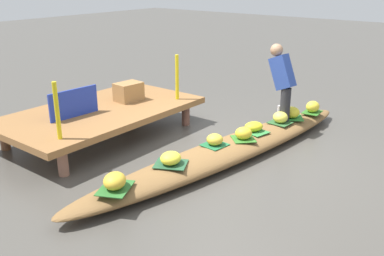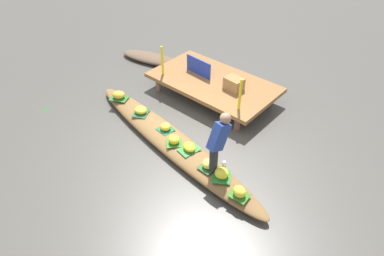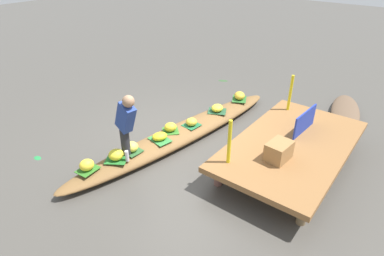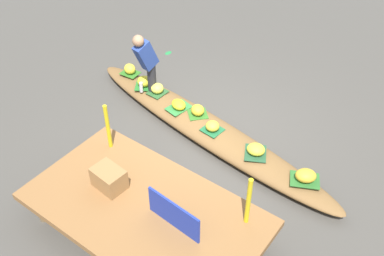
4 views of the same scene
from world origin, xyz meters
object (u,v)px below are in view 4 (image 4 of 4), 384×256
at_px(water_bottle, 141,87).
at_px(produce_crate, 109,178).
at_px(vendor_person, 146,60).
at_px(banana_bunch_7, 144,81).
at_px(banana_bunch_0, 212,126).
at_px(banana_bunch_4, 130,69).
at_px(market_banner, 174,215).
at_px(vendor_boat, 204,128).
at_px(banana_bunch_2, 256,149).
at_px(banana_bunch_5, 306,176).
at_px(banana_bunch_6, 198,110).
at_px(banana_bunch_1, 179,104).
at_px(banana_bunch_3, 157,88).

xyz_separation_m(water_bottle, produce_crate, (-1.35, 2.16, 0.26)).
height_order(vendor_person, produce_crate, vendor_person).
bearing_deg(banana_bunch_7, banana_bunch_0, 170.11).
bearing_deg(banana_bunch_4, market_banner, 140.84).
relative_size(banana_bunch_4, banana_bunch_7, 0.94).
relative_size(vendor_person, produce_crate, 2.78).
xyz_separation_m(vendor_boat, market_banner, (-1.02, 2.13, 0.55)).
relative_size(vendor_boat, banana_bunch_7, 20.75).
distance_m(banana_bunch_2, banana_bunch_4, 3.17).
height_order(banana_bunch_0, banana_bunch_2, same).
distance_m(banana_bunch_5, vendor_person, 3.36).
bearing_deg(produce_crate, banana_bunch_7, -58.52).
relative_size(banana_bunch_0, banana_bunch_7, 0.88).
bearing_deg(vendor_person, banana_bunch_0, 172.93).
xyz_separation_m(banana_bunch_4, banana_bunch_5, (-4.00, 0.59, -0.01)).
xyz_separation_m(banana_bunch_0, banana_bunch_6, (0.44, -0.19, 0.01)).
height_order(banana_bunch_7, produce_crate, produce_crate).
bearing_deg(banana_bunch_7, banana_bunch_2, 171.94).
bearing_deg(banana_bunch_6, banana_bunch_1, 7.88).
xyz_separation_m(vendor_boat, banana_bunch_1, (0.59, -0.05, 0.20)).
distance_m(banana_bunch_3, produce_crate, 2.57).
xyz_separation_m(banana_bunch_4, banana_bunch_7, (-0.50, 0.15, -0.01)).
xyz_separation_m(banana_bunch_3, banana_bunch_6, (-0.98, 0.08, -0.00)).
xyz_separation_m(vendor_boat, vendor_person, (1.33, -0.10, 0.82)).
xyz_separation_m(banana_bunch_2, vendor_person, (2.42, -0.26, 0.61)).
xyz_separation_m(banana_bunch_2, banana_bunch_6, (1.31, -0.26, 0.01)).
bearing_deg(banana_bunch_4, water_bottle, 150.47).
distance_m(banana_bunch_6, banana_bunch_7, 1.32).
height_order(vendor_person, market_banner, vendor_person).
relative_size(banana_bunch_5, market_banner, 0.37).
distance_m(vendor_boat, banana_bunch_7, 1.57).
bearing_deg(water_bottle, banana_bunch_2, 175.75).
relative_size(banana_bunch_3, market_banner, 0.29).
distance_m(banana_bunch_3, vendor_person, 0.62).
relative_size(banana_bunch_5, water_bottle, 1.53).
relative_size(banana_bunch_1, banana_bunch_4, 1.21).
height_order(vendor_boat, banana_bunch_1, banana_bunch_1).
relative_size(banana_bunch_7, produce_crate, 0.60).
distance_m(banana_bunch_3, water_bottle, 0.30).
bearing_deg(banana_bunch_7, vendor_person, 150.88).
bearing_deg(water_bottle, banana_bunch_3, -149.08).
xyz_separation_m(banana_bunch_2, market_banner, (0.06, 1.97, 0.34)).
bearing_deg(vendor_person, banana_bunch_7, -29.12).
height_order(banana_bunch_2, banana_bunch_5, banana_bunch_5).
xyz_separation_m(banana_bunch_4, market_banner, (-3.06, 2.49, 0.32)).
relative_size(banana_bunch_2, produce_crate, 0.65).
relative_size(banana_bunch_2, vendor_person, 0.23).
xyz_separation_m(banana_bunch_4, water_bottle, (-0.59, 0.33, -0.00)).
height_order(vendor_boat, water_bottle, water_bottle).
relative_size(banana_bunch_5, banana_bunch_7, 1.17).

